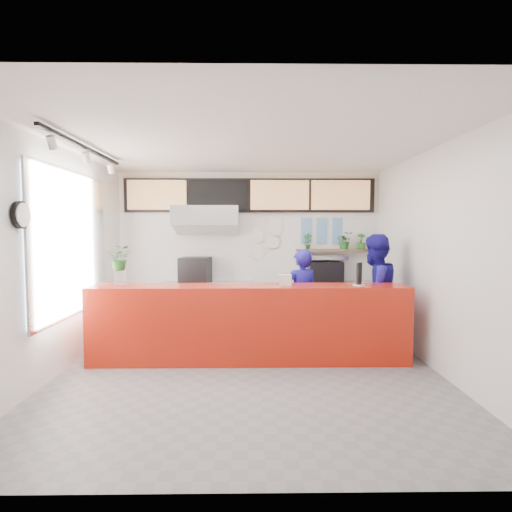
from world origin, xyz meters
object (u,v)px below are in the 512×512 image
(pepper_mill, at_px, (359,273))
(panini_oven, at_px, (195,270))
(staff_right, at_px, (374,292))
(espresso_machine, at_px, (325,272))
(staff_center, at_px, (301,299))
(service_counter, at_px, (249,323))

(pepper_mill, bearing_deg, panini_oven, 144.54)
(staff_right, height_order, pepper_mill, staff_right)
(espresso_machine, relative_size, staff_right, 0.34)
(staff_center, bearing_deg, staff_right, 159.88)
(staff_center, distance_m, pepper_mill, 1.10)
(service_counter, relative_size, panini_oven, 8.50)
(service_counter, bearing_deg, pepper_mill, -1.29)
(staff_center, bearing_deg, pepper_mill, 120.37)
(staff_right, bearing_deg, espresso_machine, -98.58)
(staff_right, bearing_deg, service_counter, -16.40)
(panini_oven, relative_size, staff_right, 0.29)
(service_counter, relative_size, pepper_mill, 14.31)
(service_counter, distance_m, espresso_machine, 2.36)
(staff_center, xyz_separation_m, pepper_mill, (0.74, -0.65, 0.48))
(service_counter, xyz_separation_m, staff_right, (1.97, 0.58, 0.36))
(service_counter, height_order, staff_center, staff_center)
(service_counter, relative_size, espresso_machine, 7.24)
(service_counter, xyz_separation_m, panini_oven, (-1.02, 1.80, 0.59))
(pepper_mill, bearing_deg, staff_center, 138.70)
(service_counter, distance_m, staff_right, 2.09)
(service_counter, xyz_separation_m, pepper_mill, (1.56, -0.04, 0.72))
(service_counter, distance_m, panini_oven, 2.15)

